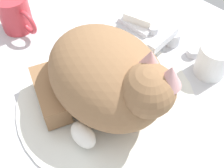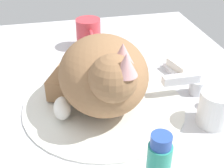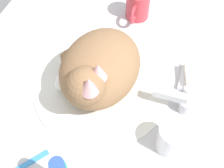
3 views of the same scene
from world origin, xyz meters
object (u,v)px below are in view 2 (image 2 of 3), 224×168
(faucet, at_px, (192,85))
(rinse_cup, at_px, (215,108))
(coffee_mug, at_px, (89,34))
(soap_bar, at_px, (181,65))
(cat, at_px, (103,74))

(faucet, relative_size, rinse_cup, 1.90)
(faucet, height_order, coffee_mug, coffee_mug)
(rinse_cup, xyz_separation_m, soap_bar, (-0.21, 0.02, -0.01))
(cat, bearing_deg, coffee_mug, 176.82)
(faucet, distance_m, coffee_mug, 0.36)
(coffee_mug, height_order, rinse_cup, coffee_mug)
(cat, bearing_deg, faucet, 92.38)
(coffee_mug, bearing_deg, faucet, 32.56)
(coffee_mug, relative_size, rinse_cup, 1.56)
(cat, height_order, rinse_cup, cat)
(coffee_mug, bearing_deg, rinse_cup, 24.99)
(cat, relative_size, coffee_mug, 2.45)
(faucet, height_order, rinse_cup, rinse_cup)
(faucet, height_order, soap_bar, faucet)
(rinse_cup, bearing_deg, coffee_mug, -155.01)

